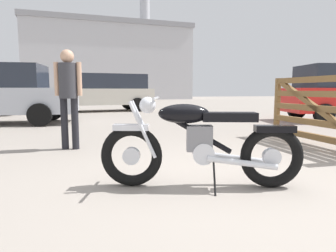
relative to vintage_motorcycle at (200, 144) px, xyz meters
The scene contains 6 objects.
ground_plane 0.59m from the vintage_motorcycle, 17.99° to the left, with size 80.00×80.00×0.00m, color gray.
vintage_motorcycle is the anchor object (origin of this frame).
timber_gate 3.18m from the vintage_motorcycle, 26.24° to the left, with size 0.22×2.54×1.60m.
bystander 2.86m from the vintage_motorcycle, 121.53° to the left, with size 0.45×0.30×1.66m.
dark_sedan_left 11.62m from the vintage_motorcycle, 93.32° to the left, with size 4.90×2.46×1.74m.
industrial_building 31.63m from the vintage_motorcycle, 89.20° to the left, with size 17.86×10.02×18.04m.
Camera 1 is at (-1.38, -2.96, 1.00)m, focal length 31.81 mm.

